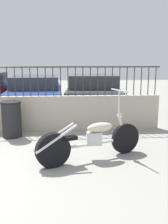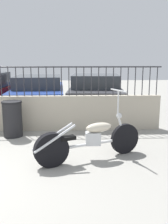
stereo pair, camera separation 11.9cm
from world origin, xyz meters
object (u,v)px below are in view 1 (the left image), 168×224
at_px(trash_bin, 12,119).
at_px(car_dark_grey, 93,91).
at_px(motorcycle_white, 87,141).
at_px(car_blue, 37,92).

xyz_separation_m(trash_bin, car_dark_grey, (2.36, 3.52, 0.23)).
height_order(motorcycle_white, car_dark_grey, car_dark_grey).
xyz_separation_m(motorcycle_white, car_dark_grey, (0.67, 5.13, 0.28)).
relative_size(trash_bin, car_blue, 0.19).
height_order(motorcycle_white, car_blue, motorcycle_white).
relative_size(car_blue, car_dark_grey, 1.13).
bearing_deg(trash_bin, motorcycle_white, -43.58).
distance_m(trash_bin, car_blue, 3.67).
bearing_deg(car_dark_grey, trash_bin, 151.13).
bearing_deg(motorcycle_white, trash_bin, 114.27).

